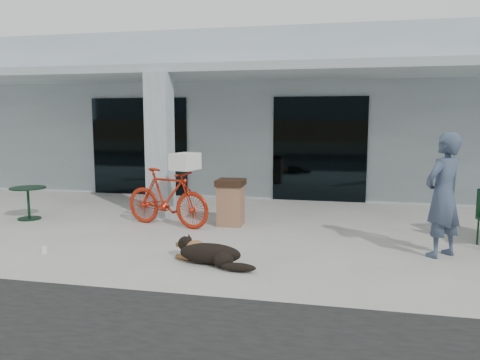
% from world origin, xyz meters
% --- Properties ---
extents(ground, '(80.00, 80.00, 0.00)m').
position_xyz_m(ground, '(0.00, 0.00, 0.00)').
color(ground, '#BAB7AF').
rests_on(ground, ground).
extents(building, '(22.00, 7.00, 4.50)m').
position_xyz_m(building, '(0.00, 8.50, 2.25)').
color(building, silver).
rests_on(building, ground).
extents(storefront_glass_left, '(2.80, 0.06, 2.70)m').
position_xyz_m(storefront_glass_left, '(-3.20, 4.98, 1.35)').
color(storefront_glass_left, black).
rests_on(storefront_glass_left, ground).
extents(storefront_glass_right, '(2.40, 0.06, 2.70)m').
position_xyz_m(storefront_glass_right, '(1.80, 4.98, 1.35)').
color(storefront_glass_right, black).
rests_on(storefront_glass_right, ground).
extents(column, '(0.50, 0.50, 3.12)m').
position_xyz_m(column, '(-1.50, 2.30, 1.56)').
color(column, silver).
rests_on(column, ground).
extents(overhang, '(22.00, 2.80, 0.18)m').
position_xyz_m(overhang, '(0.00, 3.60, 3.21)').
color(overhang, silver).
rests_on(overhang, column).
extents(bicycle, '(2.01, 1.03, 1.17)m').
position_xyz_m(bicycle, '(-1.02, 1.43, 0.58)').
color(bicycle, '#AB210D').
rests_on(bicycle, ground).
extents(laundry_basket, '(0.53, 0.63, 0.32)m').
position_xyz_m(laundry_basket, '(-0.59, 1.32, 1.33)').
color(laundry_basket, white).
rests_on(laundry_basket, bicycle).
extents(dog, '(1.14, 0.73, 0.36)m').
position_xyz_m(dog, '(0.49, -0.75, 0.18)').
color(dog, black).
rests_on(dog, ground).
extents(cup_near_dog, '(0.10, 0.10, 0.11)m').
position_xyz_m(cup_near_dog, '(-2.28, -0.78, 0.06)').
color(cup_near_dog, white).
rests_on(cup_near_dog, ground).
extents(cafe_table_near, '(0.92, 0.92, 0.69)m').
position_xyz_m(cafe_table_near, '(-4.16, 1.40, 0.35)').
color(cafe_table_near, black).
rests_on(cafe_table_near, ground).
extents(person, '(0.84, 0.83, 1.95)m').
position_xyz_m(person, '(3.93, 0.40, 0.98)').
color(person, '#39485F').
rests_on(person, ground).
extents(trash_receptacle, '(0.55, 0.55, 0.93)m').
position_xyz_m(trash_receptacle, '(0.20, 1.80, 0.47)').
color(trash_receptacle, '#8C6449').
rests_on(trash_receptacle, ground).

